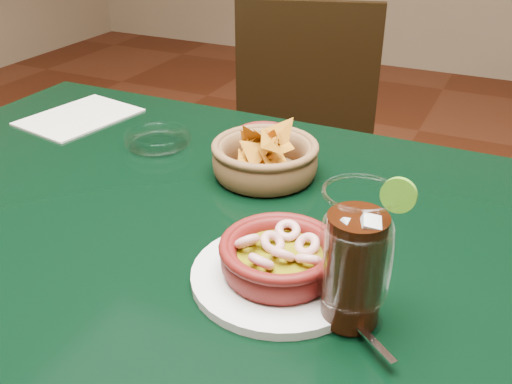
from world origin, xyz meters
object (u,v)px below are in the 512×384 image
at_px(chip_basket, 265,159).
at_px(cola_drink, 355,261).
at_px(shrimp_plate, 280,261).
at_px(dining_table, 186,253).
at_px(dining_chair, 300,160).

xyz_separation_m(chip_basket, cola_drink, (0.24, -0.29, 0.05)).
relative_size(shrimp_plate, cola_drink, 1.48).
height_order(dining_table, chip_basket, chip_basket).
distance_m(dining_chair, cola_drink, 1.00).
relative_size(dining_table, dining_chair, 1.31).
distance_m(dining_table, cola_drink, 0.40).
bearing_deg(dining_table, dining_chair, 95.62).
bearing_deg(dining_chair, cola_drink, -65.43).
distance_m(shrimp_plate, chip_basket, 0.29).
bearing_deg(dining_chair, shrimp_plate, -70.61).
bearing_deg(shrimp_plate, dining_chair, 109.39).
bearing_deg(dining_chair, chip_basket, -75.14).
height_order(dining_chair, chip_basket, dining_chair).
xyz_separation_m(dining_table, dining_chair, (-0.07, 0.71, -0.15)).
relative_size(dining_table, cola_drink, 6.24).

